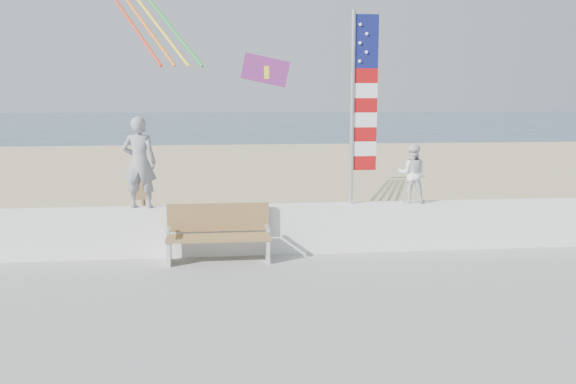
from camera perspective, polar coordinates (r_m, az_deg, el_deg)
name	(u,v)px	position (r m, az deg, el deg)	size (l,w,h in m)	color
ground	(288,297)	(9.54, -0.01, -9.75)	(220.00, 220.00, 0.00)	#2A4255
sand	(255,198)	(18.26, -3.10, -0.57)	(90.00, 40.00, 0.08)	tan
seawall	(276,229)	(11.29, -1.12, -3.47)	(30.00, 0.35, 0.90)	white
adult	(140,162)	(11.13, -13.72, 2.70)	(0.59, 0.39, 1.63)	gray
child	(412,174)	(11.62, 11.53, 1.70)	(0.53, 0.41, 1.10)	silver
bench	(219,233)	(10.79, -6.52, -3.80)	(1.80, 0.57, 1.00)	olive
flag	(359,100)	(11.26, 6.69, 8.56)	(0.50, 0.08, 3.50)	silver
parafoil_kite	(267,71)	(13.03, -2.02, 11.28)	(1.06, 0.34, 0.71)	red
sign	(144,209)	(11.91, -13.35, -1.52)	(0.32, 0.07, 1.46)	brown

